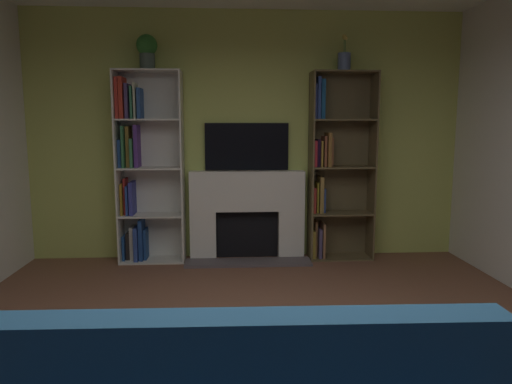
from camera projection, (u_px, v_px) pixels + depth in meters
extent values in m
cube|color=#BECB61|center=(246.00, 136.00, 5.57)|extent=(5.16, 0.06, 2.87)
cube|color=white|center=(203.00, 235.00, 5.57)|extent=(0.30, 0.21, 0.57)
cube|color=white|center=(291.00, 234.00, 5.63)|extent=(0.30, 0.21, 0.57)
cube|color=white|center=(247.00, 191.00, 5.52)|extent=(1.34, 0.21, 0.47)
cube|color=black|center=(247.00, 233.00, 5.66)|extent=(0.74, 0.08, 0.57)
cube|color=#595154|center=(248.00, 262.00, 5.39)|extent=(1.44, 0.30, 0.03)
cube|color=black|center=(247.00, 147.00, 5.52)|extent=(0.97, 0.06, 0.55)
cube|color=silver|center=(118.00, 168.00, 5.33)|extent=(0.02, 0.33, 2.17)
cube|color=silver|center=(182.00, 168.00, 5.38)|extent=(0.02, 0.33, 2.17)
cube|color=silver|center=(153.00, 167.00, 5.51)|extent=(0.74, 0.02, 2.17)
cube|color=silver|center=(153.00, 260.00, 5.51)|extent=(0.70, 0.33, 0.02)
cube|color=navy|center=(125.00, 247.00, 5.50)|extent=(0.03, 0.23, 0.28)
cube|color=black|center=(129.00, 245.00, 5.52)|extent=(0.04, 0.19, 0.31)
cube|color=beige|center=(133.00, 242.00, 5.51)|extent=(0.04, 0.21, 0.38)
cube|color=#2B4491|center=(137.00, 243.00, 5.48)|extent=(0.04, 0.28, 0.39)
cube|color=navy|center=(142.00, 239.00, 5.49)|extent=(0.04, 0.25, 0.48)
cube|color=navy|center=(146.00, 243.00, 5.52)|extent=(0.03, 0.20, 0.35)
cube|color=silver|center=(152.00, 215.00, 5.43)|extent=(0.70, 0.33, 0.02)
cube|color=olive|center=(123.00, 199.00, 5.42)|extent=(0.03, 0.23, 0.36)
cube|color=#B22A25|center=(126.00, 196.00, 5.43)|extent=(0.02, 0.20, 0.41)
cube|color=#25428F|center=(128.00, 200.00, 5.42)|extent=(0.03, 0.25, 0.34)
cube|color=#343A91|center=(132.00, 198.00, 5.41)|extent=(0.04, 0.26, 0.38)
cube|color=silver|center=(150.00, 168.00, 5.36)|extent=(0.70, 0.33, 0.02)
cube|color=navy|center=(121.00, 153.00, 5.34)|extent=(0.03, 0.25, 0.31)
cube|color=#2E6C3F|center=(125.00, 147.00, 5.32)|extent=(0.02, 0.28, 0.47)
cube|color=brown|center=(129.00, 147.00, 5.35)|extent=(0.04, 0.21, 0.46)
cube|color=#39774B|center=(133.00, 153.00, 5.35)|extent=(0.03, 0.24, 0.32)
cube|color=#52307F|center=(137.00, 146.00, 5.35)|extent=(0.04, 0.22, 0.48)
cube|color=silver|center=(149.00, 120.00, 5.28)|extent=(0.70, 0.33, 0.02)
cube|color=#AF2D26|center=(119.00, 98.00, 5.23)|extent=(0.03, 0.28, 0.45)
cube|color=#B33122|center=(123.00, 98.00, 5.24)|extent=(0.04, 0.27, 0.46)
cube|color=#4D3B69|center=(128.00, 101.00, 5.26)|extent=(0.03, 0.24, 0.39)
cube|color=#378056|center=(132.00, 103.00, 5.28)|extent=(0.02, 0.21, 0.36)
cube|color=beige|center=(136.00, 101.00, 5.29)|extent=(0.02, 0.21, 0.39)
cube|color=#284A86|center=(140.00, 104.00, 5.28)|extent=(0.04, 0.23, 0.34)
cube|color=silver|center=(147.00, 71.00, 5.20)|extent=(0.70, 0.33, 0.02)
cube|color=brown|center=(311.00, 167.00, 5.46)|extent=(0.02, 0.34, 2.17)
cube|color=brown|center=(372.00, 167.00, 5.51)|extent=(0.02, 0.34, 2.17)
cube|color=brown|center=(339.00, 166.00, 5.64)|extent=(0.74, 0.02, 2.17)
cube|color=brown|center=(339.00, 257.00, 5.64)|extent=(0.70, 0.34, 0.02)
cube|color=olive|center=(312.00, 243.00, 5.61)|extent=(0.03, 0.26, 0.33)
cube|color=#99683E|center=(315.00, 238.00, 5.65)|extent=(0.03, 0.19, 0.42)
cube|color=#4C4266|center=(319.00, 242.00, 5.61)|extent=(0.04, 0.27, 0.34)
cube|color=#946441|center=(322.00, 240.00, 5.61)|extent=(0.03, 0.26, 0.40)
cube|color=brown|center=(341.00, 213.00, 5.56)|extent=(0.70, 0.34, 0.02)
cube|color=#B8352C|center=(313.00, 200.00, 5.55)|extent=(0.03, 0.24, 0.29)
cube|color=olive|center=(316.00, 197.00, 5.56)|extent=(0.02, 0.22, 0.35)
cube|color=olive|center=(320.00, 194.00, 5.55)|extent=(0.04, 0.24, 0.42)
cube|color=#2E4790|center=(323.00, 200.00, 5.58)|extent=(0.02, 0.20, 0.28)
cube|color=brown|center=(342.00, 167.00, 5.48)|extent=(0.70, 0.34, 0.02)
cube|color=red|center=(314.00, 153.00, 5.46)|extent=(0.03, 0.27, 0.30)
cube|color=black|center=(317.00, 153.00, 5.47)|extent=(0.04, 0.25, 0.31)
cube|color=olive|center=(320.00, 153.00, 5.47)|extent=(0.02, 0.25, 0.30)
cube|color=brown|center=(324.00, 151.00, 5.48)|extent=(0.03, 0.24, 0.35)
cube|color=brown|center=(328.00, 150.00, 5.46)|extent=(0.04, 0.27, 0.39)
cube|color=brown|center=(331.00, 152.00, 5.50)|extent=(0.03, 0.20, 0.33)
cube|color=brown|center=(343.00, 120.00, 5.41)|extent=(0.70, 0.34, 0.02)
cube|color=navy|center=(315.00, 102.00, 5.41)|extent=(0.04, 0.20, 0.40)
cube|color=#304B98|center=(318.00, 98.00, 5.40)|extent=(0.03, 0.21, 0.47)
cube|color=navy|center=(322.00, 99.00, 5.42)|extent=(0.04, 0.19, 0.45)
cube|color=brown|center=(344.00, 72.00, 5.33)|extent=(0.70, 0.34, 0.02)
cylinder|color=#475B4F|center=(147.00, 62.00, 5.21)|extent=(0.17, 0.17, 0.18)
sphere|color=#2E732D|center=(147.00, 45.00, 5.18)|extent=(0.23, 0.23, 0.23)
cylinder|color=slate|center=(344.00, 62.00, 5.33)|extent=(0.14, 0.14, 0.20)
cylinder|color=#4C7F3F|center=(344.00, 45.00, 5.31)|extent=(0.01, 0.01, 0.18)
sphere|color=#E1CE57|center=(344.00, 37.00, 5.30)|extent=(0.05, 0.05, 0.05)
cylinder|color=#4C7F3F|center=(345.00, 45.00, 5.29)|extent=(0.01, 0.01, 0.16)
sphere|color=#E1CE57|center=(346.00, 38.00, 5.28)|extent=(0.05, 0.05, 0.05)
cube|color=#2D628E|center=(245.00, 384.00, 1.61)|extent=(1.81, 0.20, 0.49)
cube|color=olive|center=(240.00, 381.00, 2.20)|extent=(0.85, 0.44, 0.04)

